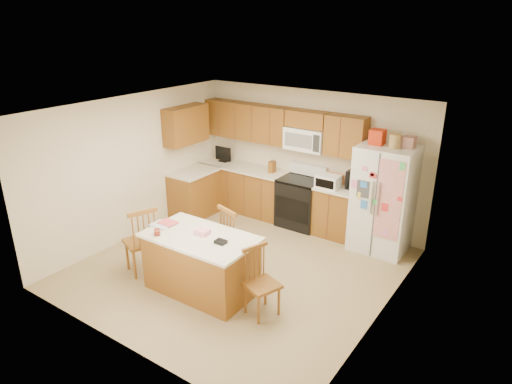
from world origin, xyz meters
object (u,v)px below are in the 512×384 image
Objects in this scene: stove at (301,201)px; windsor_chair_right at (261,284)px; refrigerator at (383,198)px; windsor_chair_left at (142,242)px; island at (201,263)px; windsor_chair_back at (236,241)px.

windsor_chair_right is at bearing -70.94° from stove.
refrigerator is 3.92m from windsor_chair_left.
island is at bearing -121.68° from refrigerator.
stove reaches higher than windsor_chair_right.
refrigerator is 3.17m from island.
windsor_chair_back is (1.15, 0.84, -0.00)m from windsor_chair_left.
stove reaches higher than windsor_chair_back.
windsor_chair_left is 1.14× the size of windsor_chair_right.
stove is 1.05× the size of windsor_chair_left.
windsor_chair_left reaches higher than windsor_chair_back.
stove reaches higher than windsor_chair_left.
windsor_chair_back is at bearing 83.29° from island.
windsor_chair_left is at bearing -134.18° from refrigerator.
windsor_chair_back reaches higher than island.
refrigerator reaches higher than windsor_chair_right.
island is 0.72m from windsor_chair_back.
refrigerator is 1.89× the size of windsor_chair_back.
windsor_chair_right is (2.08, 0.14, -0.06)m from windsor_chair_left.
stove is 0.55× the size of refrigerator.
windsor_chair_back is (-1.56, -1.95, -0.41)m from refrigerator.
stove is at bearing 109.06° from windsor_chair_right.
island is at bearing -91.57° from stove.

